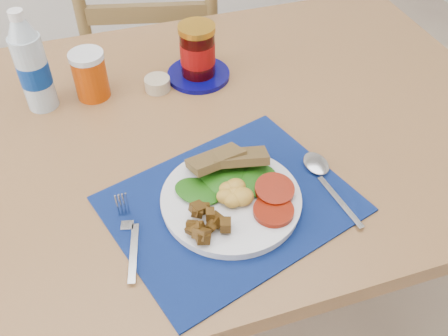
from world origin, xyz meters
name	(u,v)px	position (x,y,z in m)	size (l,w,h in m)	color
table	(191,158)	(0.00, 0.20, 0.67)	(1.40, 0.90, 0.75)	brown
chair_far	(153,38)	(0.05, 0.86, 0.58)	(0.51, 0.50, 1.16)	brown
placemat	(231,204)	(0.02, -0.02, 0.75)	(0.41, 0.32, 0.00)	black
breakfast_plate	(229,199)	(0.01, -0.03, 0.77)	(0.24, 0.24, 0.06)	silver
fork	(129,235)	(-0.17, -0.04, 0.76)	(0.04, 0.17, 0.00)	#B2B5BA
spoon	(323,175)	(0.20, -0.01, 0.76)	(0.05, 0.20, 0.01)	#B2B5BA
water_bottle	(32,67)	(-0.28, 0.37, 0.85)	(0.07, 0.07, 0.22)	#ADBFCC
juice_glass	(90,76)	(-0.17, 0.38, 0.80)	(0.07, 0.07, 0.10)	#B83B04
ramekin	(157,84)	(-0.03, 0.36, 0.76)	(0.06, 0.06, 0.03)	tan
jam_on_saucer	(198,55)	(0.07, 0.37, 0.81)	(0.15, 0.15, 0.13)	#060557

